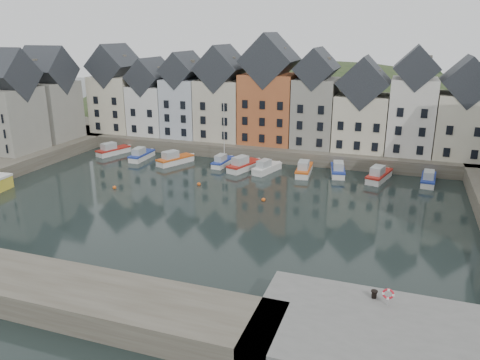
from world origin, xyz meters
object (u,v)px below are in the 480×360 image
at_px(boat_a, 112,150).
at_px(life_ring_post, 388,294).
at_px(mooring_bollard, 374,294).
at_px(boat_d, 223,161).

bearing_deg(boat_a, life_ring_post, -19.04).
xyz_separation_m(boat_a, life_ring_post, (45.93, -35.54, 2.17)).
distance_m(boat_a, life_ring_post, 58.11).
bearing_deg(life_ring_post, mooring_bollard, 143.31).
bearing_deg(boat_a, mooring_bollard, -19.06).
distance_m(boat_d, mooring_bollard, 42.68).
bearing_deg(life_ring_post, boat_d, 126.27).
distance_m(mooring_bollard, life_ring_post, 1.27).
distance_m(boat_a, mooring_bollard, 56.95).
height_order(boat_d, mooring_bollard, boat_d).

